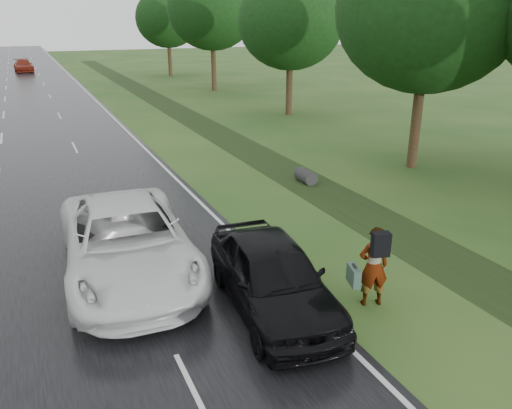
% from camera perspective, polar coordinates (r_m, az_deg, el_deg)
% --- Properties ---
extents(road, '(14.00, 180.00, 0.04)m').
position_cam_1_polar(road, '(52.26, -26.69, 11.43)').
color(road, black).
rests_on(road, ground).
extents(edge_stripe_east, '(0.12, 180.00, 0.01)m').
position_cam_1_polar(edge_stripe_east, '(52.49, -19.22, 12.50)').
color(edge_stripe_east, silver).
rests_on(edge_stripe_east, road).
extents(center_line, '(0.12, 180.00, 0.01)m').
position_cam_1_polar(center_line, '(52.26, -26.70, 11.46)').
color(center_line, silver).
rests_on(center_line, road).
extents(drainage_ditch, '(2.20, 120.00, 0.56)m').
position_cam_1_polar(drainage_ditch, '(28.15, -3.27, 7.58)').
color(drainage_ditch, black).
rests_on(drainage_ditch, ground).
extents(tree_east_b, '(7.60, 7.60, 10.11)m').
position_cam_1_polar(tree_east_b, '(22.89, 19.15, 20.41)').
color(tree_east_b, '#322314').
rests_on(tree_east_b, ground).
extents(tree_east_c, '(7.00, 7.00, 9.29)m').
position_cam_1_polar(tree_east_c, '(35.08, 3.99, 20.14)').
color(tree_east_c, '#322314').
rests_on(tree_east_c, ground).
extents(tree_east_d, '(8.00, 8.00, 10.76)m').
position_cam_1_polar(tree_east_d, '(47.73, -5.05, 21.39)').
color(tree_east_d, '#322314').
rests_on(tree_east_d, ground).
extents(tree_east_f, '(7.20, 7.20, 9.62)m').
position_cam_1_polar(tree_east_f, '(60.99, -10.09, 20.21)').
color(tree_east_f, '#322314').
rests_on(tree_east_f, ground).
extents(pedestrian, '(0.94, 0.95, 1.95)m').
position_cam_1_polar(pedestrian, '(11.74, 13.19, -6.81)').
color(pedestrian, '#A5998C').
rests_on(pedestrian, ground).
extents(white_pickup, '(3.48, 6.84, 1.85)m').
position_cam_1_polar(white_pickup, '(13.12, -14.50, -4.12)').
color(white_pickup, white).
rests_on(white_pickup, road).
extents(dark_sedan, '(2.49, 5.12, 1.68)m').
position_cam_1_polar(dark_sedan, '(11.30, 1.93, -8.08)').
color(dark_sedan, black).
rests_on(dark_sedan, road).
extents(far_car_red, '(2.41, 5.26, 1.49)m').
position_cam_1_polar(far_car_red, '(71.45, -25.04, 14.18)').
color(far_car_red, maroon).
rests_on(far_car_red, road).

